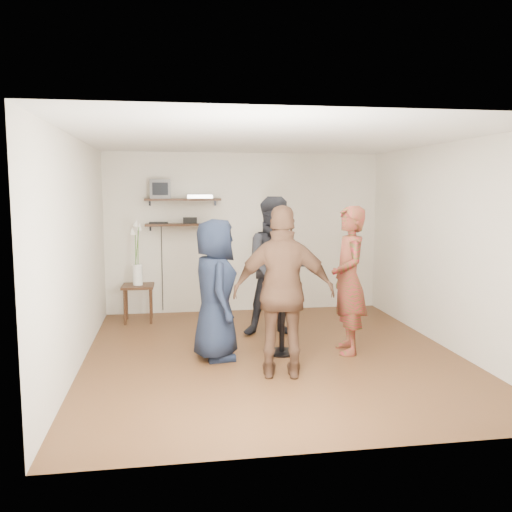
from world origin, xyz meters
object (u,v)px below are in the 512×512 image
at_px(person_plaid, 349,280).
at_px(person_dark, 277,267).
at_px(person_brown, 284,292).
at_px(radio, 190,220).
at_px(side_table, 138,291).
at_px(crt_monitor, 160,189).
at_px(person_navy, 215,290).
at_px(drinks_table, 282,308).
at_px(dvd_deck, 200,196).

bearing_deg(person_plaid, person_dark, -136.27).
bearing_deg(person_brown, radio, -63.96).
relative_size(side_table, person_dark, 0.30).
relative_size(crt_monitor, person_navy, 0.19).
bearing_deg(crt_monitor, person_dark, -44.03).
bearing_deg(crt_monitor, radio, 0.00).
bearing_deg(drinks_table, person_brown, -100.64).
bearing_deg(person_brown, drinks_table, -90.00).
relative_size(drinks_table, person_plaid, 0.49).
xyz_separation_m(crt_monitor, radio, (0.46, 0.00, -0.50)).
xyz_separation_m(side_table, drinks_table, (1.83, -1.94, 0.09)).
bearing_deg(person_plaid, crt_monitor, -131.86).
bearing_deg(crt_monitor, drinks_table, -57.77).
xyz_separation_m(dvd_deck, person_brown, (0.71, -3.15, -0.97)).
relative_size(person_plaid, person_brown, 0.98).
height_order(crt_monitor, person_navy, crt_monitor).
height_order(person_plaid, person_dark, person_dark).
bearing_deg(dvd_deck, drinks_table, -69.79).
distance_m(radio, person_plaid, 3.09).
height_order(dvd_deck, drinks_table, dvd_deck).
bearing_deg(crt_monitor, person_navy, -74.76).
bearing_deg(radio, person_navy, -85.27).
xyz_separation_m(radio, person_dark, (1.12, -1.52, -0.56)).
distance_m(person_dark, person_brown, 1.64).
relative_size(radio, person_brown, 0.12).
xyz_separation_m(side_table, person_plaid, (2.65, -2.00, 0.43)).
relative_size(radio, person_plaid, 0.12).
bearing_deg(person_navy, crt_monitor, 10.81).
distance_m(crt_monitor, person_plaid, 3.50).
bearing_deg(side_table, person_brown, -58.49).
height_order(crt_monitor, person_brown, crt_monitor).
height_order(person_dark, person_navy, person_dark).
height_order(side_table, person_navy, person_navy).
distance_m(side_table, person_dark, 2.29).
relative_size(radio, person_dark, 0.11).
bearing_deg(person_navy, person_dark, -50.72).
height_order(crt_monitor, side_table, crt_monitor).
bearing_deg(person_brown, person_navy, -37.47).
bearing_deg(person_plaid, dvd_deck, -140.56).
xyz_separation_m(radio, person_navy, (0.20, -2.40, -0.68)).
height_order(side_table, person_brown, person_brown).
height_order(dvd_deck, side_table, dvd_deck).
relative_size(radio, drinks_table, 0.25).
height_order(drinks_table, person_brown, person_brown).
distance_m(person_plaid, person_navy, 1.64).
height_order(radio, side_table, radio).
bearing_deg(person_dark, person_navy, -129.28).
bearing_deg(crt_monitor, side_table, -131.95).
xyz_separation_m(person_plaid, person_brown, (-0.97, -0.74, 0.02)).
bearing_deg(side_table, person_navy, -63.11).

